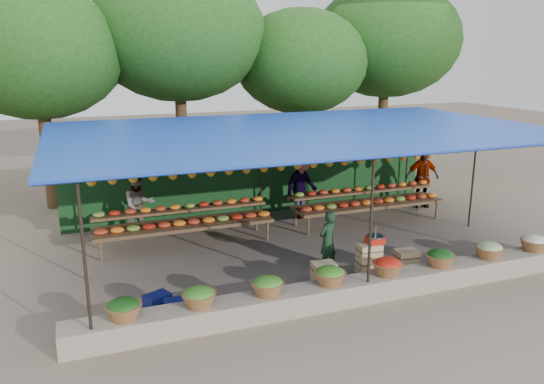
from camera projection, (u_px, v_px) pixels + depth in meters
name	position (u px, v px, depth m)	size (l,w,h in m)	color
ground	(303.00, 249.00, 12.38)	(60.00, 60.00, 0.00)	brown
stone_curb	(363.00, 289.00, 9.84)	(10.60, 0.55, 0.40)	#6D6457
stall_canopy	(303.00, 135.00, 11.77)	(10.80, 6.60, 2.82)	black
produce_baskets	(359.00, 271.00, 9.71)	(8.98, 0.58, 0.34)	brown
netting_backdrop	(258.00, 170.00, 14.91)	(10.60, 0.06, 2.50)	#17421E
tree_row	(241.00, 45.00, 16.86)	(16.51, 5.50, 7.12)	#341C13
fruit_table_left	(184.00, 220.00, 12.59)	(4.21, 0.95, 0.93)	#543621
fruit_table_right	(368.00, 200.00, 14.31)	(4.21, 0.95, 0.93)	#543621
crate_counter	(367.00, 266.00, 10.63)	(2.38, 0.38, 0.77)	#A4815E
weighing_scale	(375.00, 239.00, 10.54)	(0.34, 0.34, 0.36)	red
vendor_seated	(328.00, 241.00, 11.06)	(0.47, 0.31, 1.29)	#16321C
customer_left	(139.00, 205.00, 13.03)	(0.79, 0.62, 1.63)	slate
customer_mid	(302.00, 185.00, 14.56)	(1.20, 0.69, 1.86)	slate
customer_right	(422.00, 178.00, 15.62)	(1.04, 0.43, 1.78)	slate
blue_crate_front	(157.00, 301.00, 9.51)	(0.44, 0.31, 0.26)	navy
blue_crate_back	(178.00, 307.00, 9.25)	(0.46, 0.33, 0.28)	navy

